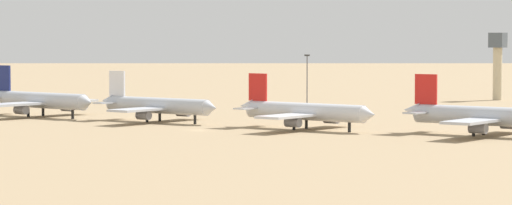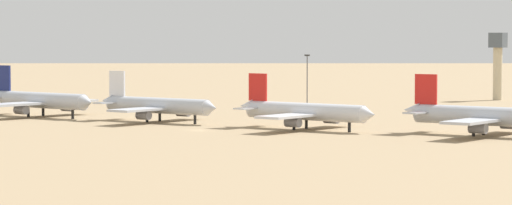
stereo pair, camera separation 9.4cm
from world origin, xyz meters
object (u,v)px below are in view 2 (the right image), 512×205
at_px(parked_jet_red_5, 484,116).
at_px(parked_jet_navy_2, 39,100).
at_px(parked_jet_white_3, 157,106).
at_px(light_pole_mid, 307,77).
at_px(parked_jet_red_4, 304,112).
at_px(control_tower, 498,59).

bearing_deg(parked_jet_red_5, parked_jet_navy_2, -173.39).
xyz_separation_m(parked_jet_white_3, light_pole_mid, (-2.77, 82.72, 5.24)).
distance_m(parked_jet_red_4, light_pole_mid, 96.62).
bearing_deg(parked_jet_red_5, light_pole_mid, 143.39).
relative_size(parked_jet_white_3, control_tower, 1.68).
relative_size(control_tower, light_pole_mid, 1.43).
relative_size(parked_jet_red_4, light_pole_mid, 2.42).
bearing_deg(parked_jet_white_3, parked_jet_navy_2, -173.62).
distance_m(parked_jet_red_5, light_pole_mid, 120.19).
bearing_deg(control_tower, parked_jet_navy_2, -116.06).
xyz_separation_m(parked_jet_navy_2, parked_jet_red_4, (86.03, 1.00, -0.29)).
height_order(parked_jet_red_4, parked_jet_red_5, parked_jet_red_5).
bearing_deg(parked_jet_navy_2, parked_jet_red_5, 9.26).
relative_size(parked_jet_red_4, control_tower, 1.69).
height_order(control_tower, light_pole_mid, control_tower).
relative_size(parked_jet_red_5, light_pole_mid, 2.49).
xyz_separation_m(parked_jet_navy_2, light_pole_mid, (37.66, 84.48, 4.93)).
relative_size(parked_jet_white_3, parked_jet_red_5, 0.97).
xyz_separation_m(parked_jet_white_3, parked_jet_red_5, (89.18, 5.48, 0.16)).
bearing_deg(parked_jet_navy_2, parked_jet_white_3, 8.56).
relative_size(parked_jet_red_4, parked_jet_red_5, 0.97).
bearing_deg(parked_jet_white_3, control_tower, 81.00).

